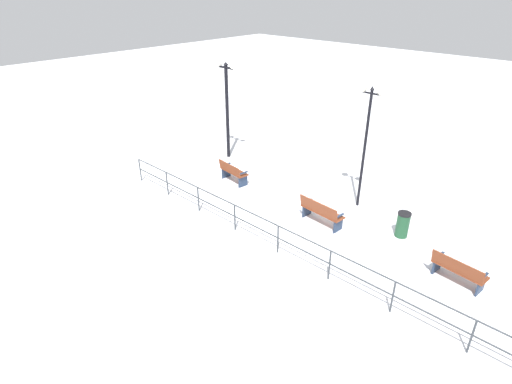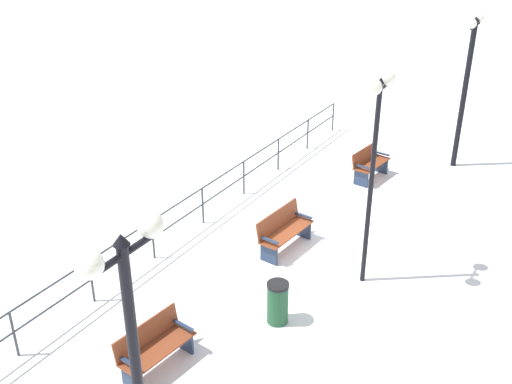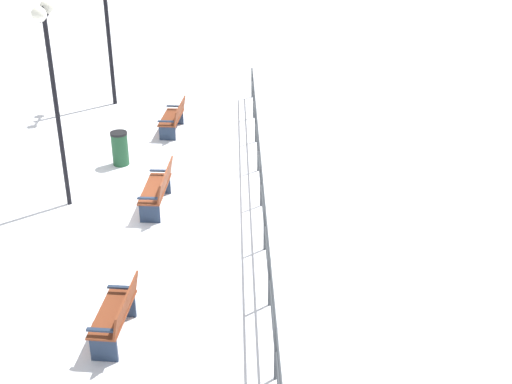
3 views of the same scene
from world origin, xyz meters
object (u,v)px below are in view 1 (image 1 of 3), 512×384
at_px(bench_second, 321,212).
at_px(trash_bin, 403,224).
at_px(bench_nearest, 458,270).
at_px(bench_third, 233,172).
at_px(lamppost_far, 227,98).
at_px(lamppost_middle, 369,116).

bearing_deg(bench_second, trash_bin, -58.47).
bearing_deg(trash_bin, bench_nearest, -118.65).
xyz_separation_m(bench_third, trash_bin, (0.96, -7.00, -0.03)).
relative_size(bench_nearest, lamppost_far, 0.34).
bearing_deg(lamppost_far, bench_nearest, -100.30).
height_order(bench_nearest, bench_third, bench_third).
xyz_separation_m(bench_second, lamppost_middle, (2.08, -0.25, 2.97)).
height_order(bench_second, trash_bin, bench_second).
bearing_deg(lamppost_far, lamppost_middle, -90.00).
bearing_deg(bench_second, lamppost_middle, -1.91).
height_order(lamppost_far, trash_bin, lamppost_far).
xyz_separation_m(bench_second, trash_bin, (1.21, -2.40, -0.04)).
bearing_deg(lamppost_middle, trash_bin, -112.01).
relative_size(lamppost_far, trash_bin, 5.02).
height_order(bench_third, trash_bin, bench_third).
bearing_deg(trash_bin, bench_third, 97.83).
bearing_deg(bench_nearest, bench_third, 95.04).
relative_size(bench_third, lamppost_far, 0.32).
bearing_deg(bench_second, bench_third, 91.78).
bearing_deg(lamppost_middle, bench_second, 173.27).
xyz_separation_m(bench_third, lamppost_middle, (1.83, -4.85, 2.98)).
bearing_deg(bench_third, bench_second, -86.05).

